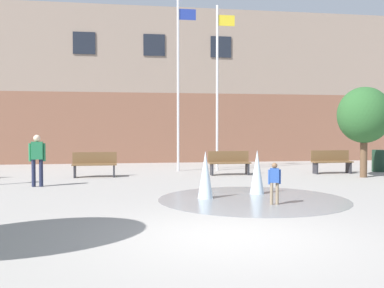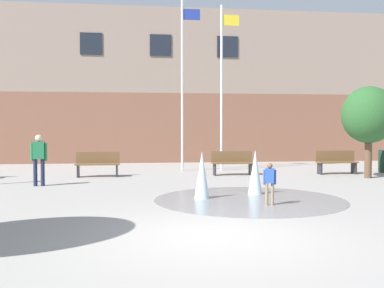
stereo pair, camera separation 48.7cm
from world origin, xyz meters
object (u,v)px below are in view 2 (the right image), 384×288
Objects in this scene: park_bench_near_trashcan at (232,163)px; child_in_fountain at (270,180)px; adult_near_bench at (39,156)px; street_tree_near_building at (369,115)px; flagpole_left at (183,80)px; park_bench_far_right at (336,162)px; park_bench_under_right_flagpole at (98,164)px; flagpole_right at (222,83)px.

child_in_fountain reaches higher than park_bench_near_trashcan.
street_tree_near_building is at bearing 0.28° from adult_near_bench.
adult_near_bench is at bearing -159.65° from park_bench_near_trashcan.
adult_near_bench is 0.22× the size of flagpole_left.
adult_near_bench is at bearing -175.60° from street_tree_near_building.
flagpole_left is at bearing 131.26° from park_bench_near_trashcan.
park_bench_far_right is 8.13m from child_in_fountain.
flagpole_right reaches higher than park_bench_under_right_flagpole.
child_in_fountain is at bearing -125.32° from park_bench_far_right.
flagpole_right reaches higher than park_bench_far_right.
park_bench_near_trashcan is at bearing 178.74° from park_bench_far_right.
child_in_fountain is (6.07, -4.26, -0.35)m from adult_near_bench.
adult_near_bench is 8.41m from flagpole_right.
child_in_fountain is (4.49, -6.75, 0.10)m from park_bench_under_right_flagpole.
street_tree_near_building reaches higher than park_bench_under_right_flagpole.
park_bench_near_trashcan is 0.23× the size of flagpole_right.
park_bench_under_right_flagpole is 5.11m from flagpole_left.
flagpole_right is (-4.16, 2.02, 3.24)m from park_bench_far_right.
child_in_fountain is (-4.70, -6.63, 0.10)m from park_bench_far_right.
flagpole_right is (6.61, 4.39, 2.79)m from adult_near_bench.
flagpole_right is (0.54, 8.65, 3.14)m from child_in_fountain.
park_bench_under_right_flagpole is 1.00× the size of park_bench_far_right.
adult_near_bench is 7.21m from flagpole_left.
child_in_fountain is at bearing -94.81° from park_bench_near_trashcan.
park_bench_near_trashcan is 7.09m from adult_near_bench.
park_bench_under_right_flagpole is 1.01× the size of adult_near_bench.
child_in_fountain is 0.14× the size of flagpole_right.
adult_near_bench reaches higher than park_bench_under_right_flagpole.
street_tree_near_building is at bearing -37.08° from flagpole_right.
park_bench_near_trashcan is 5.22m from street_tree_near_building.
flagpole_left is at bearing 37.51° from adult_near_bench.
park_bench_under_right_flagpole is 2.98m from adult_near_bench.
adult_near_bench is (-10.77, -2.37, 0.45)m from park_bench_far_right.
flagpole_right is at bearing 142.92° from street_tree_near_building.
park_bench_near_trashcan is at bearing -0.23° from park_bench_under_right_flagpole.
adult_near_bench is 0.48× the size of street_tree_near_building.
child_in_fountain is at bearing -93.58° from flagpole_right.
street_tree_near_building reaches higher than park_bench_near_trashcan.
adult_near_bench is at bearing -138.38° from flagpole_left.
flagpole_left is 1.03× the size of flagpole_right.
park_bench_far_right is at bearing -19.12° from flagpole_left.
park_bench_under_right_flagpole is at bearing 179.31° from park_bench_far_right.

